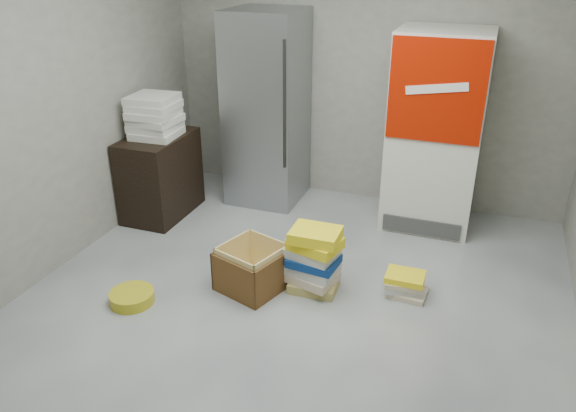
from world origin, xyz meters
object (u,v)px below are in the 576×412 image
(cardboard_box, at_px, (252,271))
(phonebook_stack_main, at_px, (314,260))
(coke_cooler, at_px, (436,131))
(wood_shelf, at_px, (160,176))
(steel_fridge, at_px, (267,109))

(cardboard_box, bearing_deg, phonebook_stack_main, 35.14)
(phonebook_stack_main, relative_size, cardboard_box, 0.94)
(coke_cooler, distance_m, wood_shelf, 2.63)
(steel_fridge, relative_size, phonebook_stack_main, 3.56)
(coke_cooler, relative_size, cardboard_box, 3.16)
(phonebook_stack_main, distance_m, cardboard_box, 0.49)
(coke_cooler, xyz_separation_m, cardboard_box, (-1.11, -1.64, -0.75))
(cardboard_box, bearing_deg, wood_shelf, 164.43)
(wood_shelf, height_order, cardboard_box, wood_shelf)
(wood_shelf, bearing_deg, coke_cooler, 16.28)
(coke_cooler, height_order, cardboard_box, coke_cooler)
(coke_cooler, distance_m, phonebook_stack_main, 1.77)
(coke_cooler, distance_m, cardboard_box, 2.12)
(coke_cooler, bearing_deg, wood_shelf, -163.72)
(coke_cooler, bearing_deg, cardboard_box, -124.13)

